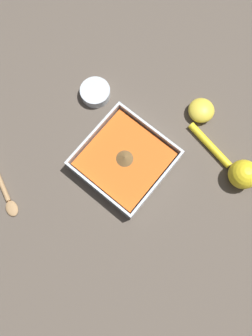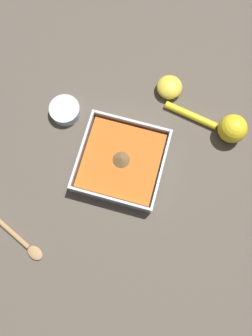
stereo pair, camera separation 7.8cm
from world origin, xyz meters
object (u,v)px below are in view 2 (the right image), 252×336
object	(u,v)px
square_dish	(121,162)
lemon_squeezer	(227,127)
wooden_spoon	(13,233)
lemon_half	(169,87)
spice_bowl	(65,111)

from	to	relation	value
square_dish	lemon_squeezer	xyz separation A→B (m)	(-0.23, -0.15, 0.01)
lemon_squeezer	wooden_spoon	world-z (taller)	lemon_squeezer
lemon_half	wooden_spoon	size ratio (longest dim) A/B	0.34
spice_bowl	lemon_squeezer	size ratio (longest dim) A/B	0.37
square_dish	spice_bowl	size ratio (longest dim) A/B	2.61
spice_bowl	lemon_half	bearing A→B (deg)	-151.51
square_dish	spice_bowl	bearing A→B (deg)	-28.03
spice_bowl	lemon_half	world-z (taller)	lemon_half
spice_bowl	lemon_squeezer	world-z (taller)	lemon_squeezer
lemon_half	wooden_spoon	xyz separation A→B (m)	(0.26, 0.45, -0.01)
lemon_half	wooden_spoon	distance (m)	0.53
spice_bowl	wooden_spoon	xyz separation A→B (m)	(0.02, 0.32, -0.01)
square_dish	wooden_spoon	distance (m)	0.30
square_dish	wooden_spoon	xyz separation A→B (m)	(0.20, 0.23, -0.01)
lemon_half	wooden_spoon	world-z (taller)	lemon_half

